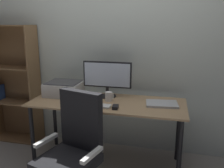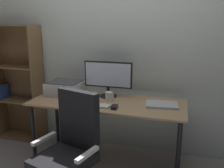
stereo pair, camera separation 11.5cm
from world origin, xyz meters
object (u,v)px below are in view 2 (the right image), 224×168
at_px(office_chair, 70,156).
at_px(monitor, 108,77).
at_px(laptop, 162,105).
at_px(bookshelf, 18,84).
at_px(mouse, 114,107).
at_px(desk, 107,109).
at_px(keyboard, 96,105).
at_px(coffee_mug, 109,97).
at_px(printer, 66,88).

bearing_deg(office_chair, monitor, 101.50).
distance_m(laptop, bookshelf, 1.97).
bearing_deg(office_chair, mouse, 79.34).
bearing_deg(bookshelf, office_chair, -39.18).
bearing_deg(mouse, monitor, 111.47).
bearing_deg(office_chair, laptop, 62.48).
bearing_deg(laptop, monitor, 159.71).
xyz_separation_m(desk, office_chair, (-0.12, -0.69, -0.19)).
distance_m(monitor, keyboard, 0.42).
xyz_separation_m(coffee_mug, bookshelf, (-1.38, 0.30, -0.03)).
xyz_separation_m(keyboard, coffee_mug, (0.08, 0.20, 0.04)).
bearing_deg(bookshelf, coffee_mug, -12.24).
distance_m(keyboard, printer, 0.58).
bearing_deg(monitor, office_chair, -94.78).
distance_m(mouse, office_chair, 0.64).
bearing_deg(desk, mouse, -54.86).
relative_size(monitor, printer, 1.39).
bearing_deg(keyboard, office_chair, -95.30).
bearing_deg(bookshelf, monitor, -6.11).
bearing_deg(coffee_mug, laptop, 1.05).
height_order(laptop, bookshelf, bookshelf).
xyz_separation_m(monitor, bookshelf, (-1.32, 0.14, -0.21)).
distance_m(coffee_mug, printer, 0.58).
relative_size(laptop, office_chair, 0.32).
xyz_separation_m(coffee_mug, printer, (-0.57, 0.10, 0.03)).
relative_size(keyboard, mouse, 3.02).
bearing_deg(mouse, keyboard, 170.21).
distance_m(keyboard, mouse, 0.20).
distance_m(coffee_mug, bookshelf, 1.41).
bearing_deg(mouse, laptop, 22.49).
relative_size(printer, bookshelf, 0.26).
xyz_separation_m(laptop, bookshelf, (-1.95, 0.29, 0.01)).
distance_m(desk, monitor, 0.37).
bearing_deg(laptop, desk, 176.37).
distance_m(mouse, printer, 0.76).
bearing_deg(laptop, printer, 168.47).
height_order(monitor, coffee_mug, monitor).
relative_size(mouse, bookshelf, 0.06).
xyz_separation_m(coffee_mug, laptop, (0.57, 0.01, -0.04)).
height_order(keyboard, office_chair, office_chair).
distance_m(monitor, bookshelf, 1.35).
xyz_separation_m(keyboard, mouse, (0.20, -0.02, 0.01)).
relative_size(coffee_mug, office_chair, 0.10).
bearing_deg(monitor, coffee_mug, -69.55).
distance_m(keyboard, office_chair, 0.60).
height_order(mouse, coffee_mug, coffee_mug).
distance_m(mouse, bookshelf, 1.59).
xyz_separation_m(printer, office_chair, (0.44, -0.82, -0.36)).
bearing_deg(laptop, office_chair, -140.79).
xyz_separation_m(monitor, coffee_mug, (0.06, -0.16, -0.18)).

